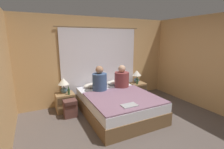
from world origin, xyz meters
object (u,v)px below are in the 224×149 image
(beer_bottle_on_right_stand, at_px, (137,81))
(backpack_on_floor, at_px, (70,107))
(nightstand_left, at_px, (65,102))
(person_left_in_bed, at_px, (100,81))
(laptop_on_bed, at_px, (129,105))
(pillow_right, at_px, (115,82))
(lamp_left, at_px, (64,84))
(person_right_in_bed, at_px, (122,79))
(beer_bottle_on_left_stand, at_px, (69,91))
(handbag_on_floor, at_px, (145,98))
(nightstand_right, at_px, (137,90))
(bed, at_px, (117,104))
(pillow_left, at_px, (93,85))
(lamp_right, at_px, (137,75))

(beer_bottle_on_right_stand, distance_m, backpack_on_floor, 2.21)
(nightstand_left, relative_size, backpack_on_floor, 1.11)
(nightstand_left, xyz_separation_m, backpack_on_floor, (0.05, -0.40, 0.00))
(person_left_in_bed, bearing_deg, laptop_on_bed, -83.29)
(nightstand_left, distance_m, pillow_right, 1.55)
(lamp_left, distance_m, person_right_in_bed, 1.59)
(lamp_left, xyz_separation_m, beer_bottle_on_left_stand, (0.09, -0.18, -0.17))
(nightstand_left, distance_m, beer_bottle_on_right_stand, 2.24)
(laptop_on_bed, bearing_deg, lamp_left, 122.13)
(lamp_left, bearing_deg, backpack_on_floor, -84.44)
(beer_bottle_on_left_stand, relative_size, backpack_on_floor, 0.50)
(nightstand_left, xyz_separation_m, handbag_on_floor, (2.30, -0.42, -0.12))
(beer_bottle_on_left_stand, bearing_deg, nightstand_right, 2.97)
(laptop_on_bed, bearing_deg, bed, 79.59)
(pillow_left, bearing_deg, pillow_right, 0.00)
(nightstand_left, xyz_separation_m, lamp_left, (0.00, 0.07, 0.50))
(bed, height_order, beer_bottle_on_right_stand, beer_bottle_on_right_stand)
(bed, relative_size, beer_bottle_on_right_stand, 8.99)
(bed, xyz_separation_m, person_right_in_bed, (0.39, 0.47, 0.52))
(nightstand_left, height_order, nightstand_right, same)
(bed, xyz_separation_m, nightstand_right, (1.16, 0.78, -0.02))
(pillow_right, bearing_deg, nightstand_right, -5.11)
(bed, relative_size, beer_bottle_on_left_stand, 9.64)
(person_left_in_bed, height_order, person_right_in_bed, person_left_in_bed)
(nightstand_right, xyz_separation_m, person_right_in_bed, (-0.77, -0.31, 0.54))
(nightstand_left, xyz_separation_m, beer_bottle_on_left_stand, (0.09, -0.12, 0.32))
(beer_bottle_on_right_stand, relative_size, backpack_on_floor, 0.54)
(nightstand_left, relative_size, pillow_left, 0.93)
(nightstand_right, bearing_deg, laptop_on_bed, -129.97)
(bed, xyz_separation_m, pillow_right, (0.35, 0.85, 0.32))
(lamp_right, bearing_deg, lamp_left, 180.00)
(laptop_on_bed, bearing_deg, person_right_in_bed, 67.03)
(nightstand_left, height_order, beer_bottle_on_right_stand, beer_bottle_on_right_stand)
(nightstand_left, xyz_separation_m, laptop_on_bed, (1.02, -1.55, 0.32))
(backpack_on_floor, bearing_deg, beer_bottle_on_left_stand, 81.57)
(pillow_right, distance_m, person_left_in_bed, 0.78)
(backpack_on_floor, bearing_deg, nightstand_left, 96.50)
(person_left_in_bed, bearing_deg, beer_bottle_on_left_stand, 166.31)
(lamp_right, height_order, pillow_left, lamp_right)
(person_right_in_bed, xyz_separation_m, laptop_on_bed, (-0.53, -1.24, -0.22))
(person_right_in_bed, bearing_deg, beer_bottle_on_right_stand, 15.81)
(nightstand_right, bearing_deg, pillow_left, 177.28)
(beer_bottle_on_left_stand, height_order, handbag_on_floor, beer_bottle_on_left_stand)
(person_left_in_bed, relative_size, beer_bottle_on_left_stand, 3.11)
(nightstand_left, bearing_deg, lamp_right, 1.67)
(person_left_in_bed, bearing_deg, lamp_right, 14.50)
(nightstand_right, height_order, person_right_in_bed, person_right_in_bed)
(bed, distance_m, backpack_on_floor, 1.18)
(lamp_right, relative_size, beer_bottle_on_left_stand, 1.85)
(nightstand_right, relative_size, beer_bottle_on_left_stand, 2.22)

